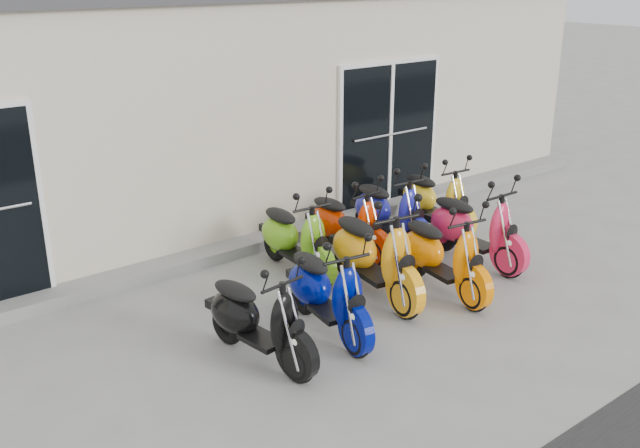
% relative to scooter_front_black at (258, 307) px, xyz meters
% --- Properties ---
extents(ground, '(80.00, 80.00, 0.00)m').
position_rel_scooter_front_black_xyz_m(ground, '(1.61, 0.48, -0.58)').
color(ground, gray).
rests_on(ground, ground).
extents(building, '(14.00, 6.00, 3.20)m').
position_rel_scooter_front_black_xyz_m(building, '(1.61, 5.68, 1.02)').
color(building, beige).
rests_on(building, ground).
extents(front_step, '(14.00, 0.40, 0.15)m').
position_rel_scooter_front_black_xyz_m(front_step, '(1.61, 2.50, -0.50)').
color(front_step, gray).
rests_on(front_step, ground).
extents(door_right, '(2.02, 0.08, 2.22)m').
position_rel_scooter_front_black_xyz_m(door_right, '(4.21, 2.65, 0.68)').
color(door_right, black).
rests_on(door_right, front_step).
extents(scooter_front_black, '(0.75, 1.62, 1.15)m').
position_rel_scooter_front_black_xyz_m(scooter_front_black, '(0.00, 0.00, 0.00)').
color(scooter_front_black, black).
rests_on(scooter_front_black, ground).
extents(scooter_front_blue, '(0.83, 1.70, 1.20)m').
position_rel_scooter_front_black_xyz_m(scooter_front_blue, '(0.87, 0.03, 0.02)').
color(scooter_front_blue, '#000B79').
rests_on(scooter_front_blue, ground).
extents(scooter_front_orange_a, '(0.93, 1.90, 1.34)m').
position_rel_scooter_front_black_xyz_m(scooter_front_orange_a, '(1.83, 0.37, 0.09)').
color(scooter_front_orange_a, '#FFA110').
rests_on(scooter_front_orange_a, ground).
extents(scooter_front_orange_b, '(0.83, 1.71, 1.21)m').
position_rel_scooter_front_black_xyz_m(scooter_front_orange_b, '(2.55, -0.03, 0.03)').
color(scooter_front_orange_b, '#FF7D00').
rests_on(scooter_front_orange_b, ground).
extents(scooter_front_red, '(0.65, 1.70, 1.25)m').
position_rel_scooter_front_black_xyz_m(scooter_front_red, '(3.52, 0.32, 0.05)').
color(scooter_front_red, '#E21F4C').
rests_on(scooter_front_red, ground).
extents(scooter_back_green, '(0.70, 1.66, 1.20)m').
position_rel_scooter_front_black_xyz_m(scooter_back_green, '(1.53, 1.47, 0.02)').
color(scooter_back_green, '#6CB71A').
rests_on(scooter_back_green, ground).
extents(scooter_back_red, '(0.64, 1.60, 1.17)m').
position_rel_scooter_front_black_xyz_m(scooter_back_red, '(2.39, 1.49, 0.01)').
color(scooter_back_red, '#C62700').
rests_on(scooter_back_red, ground).
extents(scooter_back_blue, '(0.74, 1.70, 1.22)m').
position_rel_scooter_front_black_xyz_m(scooter_back_blue, '(3.12, 1.45, 0.03)').
color(scooter_back_blue, '#191C9F').
rests_on(scooter_back_blue, ground).
extents(scooter_back_yellow, '(0.72, 1.64, 1.17)m').
position_rel_scooter_front_black_xyz_m(scooter_back_yellow, '(4.07, 1.49, 0.01)').
color(scooter_back_yellow, yellow).
rests_on(scooter_back_yellow, ground).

